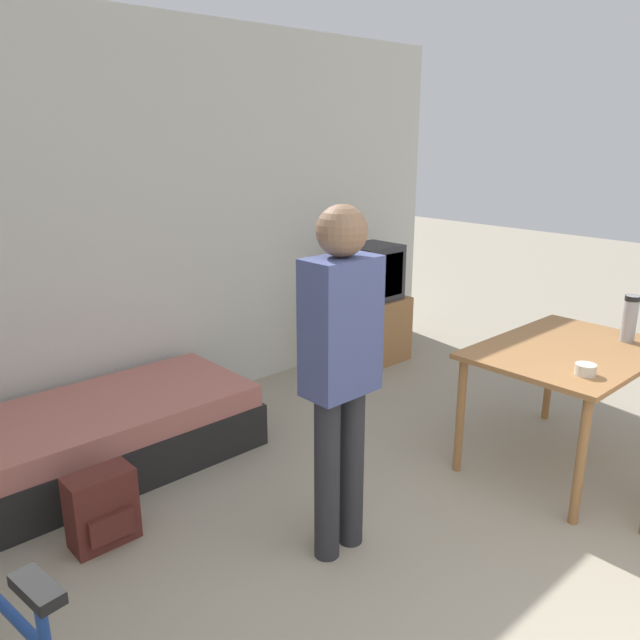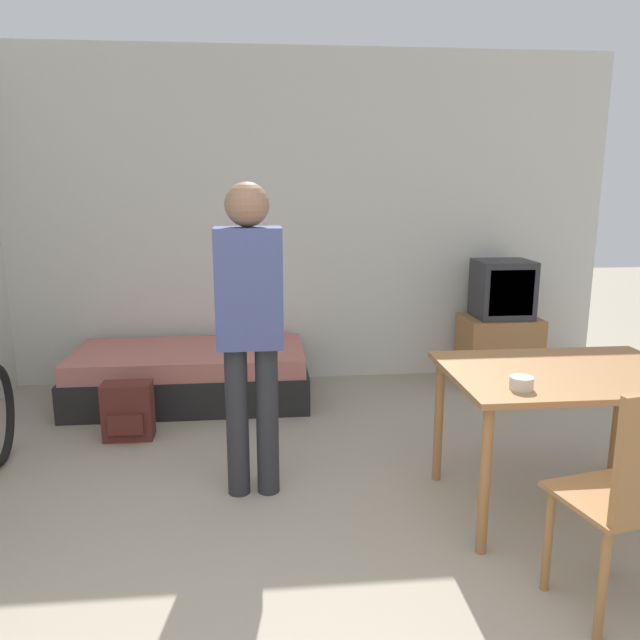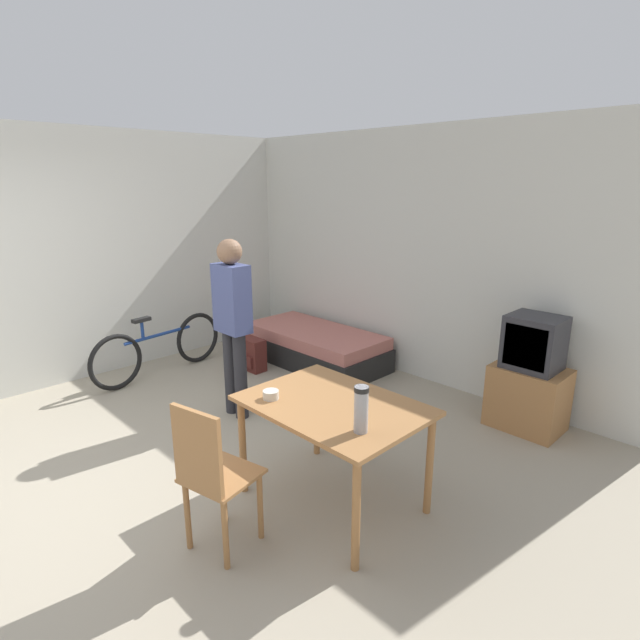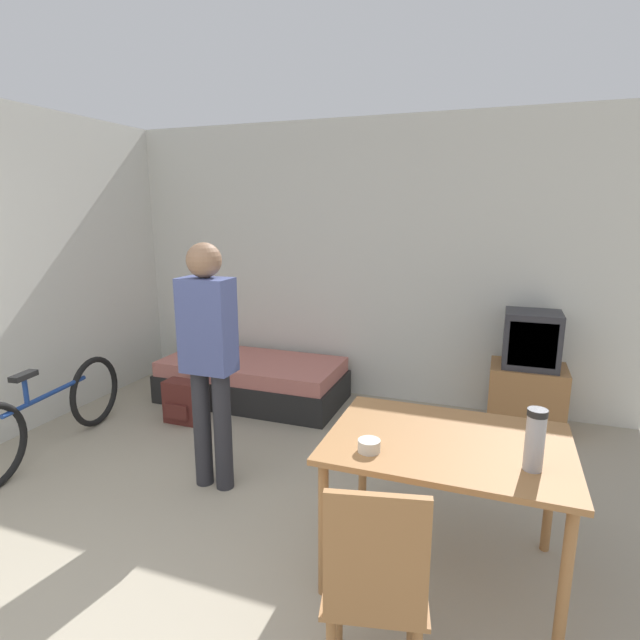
{
  "view_description": "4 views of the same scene",
  "coord_description": "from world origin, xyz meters",
  "px_view_note": "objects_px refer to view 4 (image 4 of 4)",
  "views": [
    {
      "loc": [
        -2.08,
        -0.29,
        1.94
      ],
      "look_at": [
        0.1,
        2.1,
        0.97
      ],
      "focal_mm": 35.0,
      "sensor_mm": 36.0,
      "label": 1
    },
    {
      "loc": [
        -0.21,
        -1.58,
        1.67
      ],
      "look_at": [
        0.14,
        1.88,
        0.89
      ],
      "focal_mm": 35.0,
      "sensor_mm": 36.0,
      "label": 2
    },
    {
      "loc": [
        3.38,
        -0.92,
        2.15
      ],
      "look_at": [
        0.29,
        2.14,
        0.93
      ],
      "focal_mm": 28.0,
      "sensor_mm": 36.0,
      "label": 3
    },
    {
      "loc": [
        1.49,
        -1.11,
        1.87
      ],
      "look_at": [
        0.31,
        2.15,
        1.09
      ],
      "focal_mm": 28.0,
      "sensor_mm": 36.0,
      "label": 4
    }
  ],
  "objects_px": {
    "tv": "(528,378)",
    "bicycle": "(49,414)",
    "backpack": "(183,402)",
    "daybed": "(253,380)",
    "person_standing": "(208,350)",
    "thermos_flask": "(535,437)",
    "mate_bowl": "(369,446)",
    "dining_table": "(447,456)",
    "wooden_chair": "(375,586)"
  },
  "relations": [
    {
      "from": "daybed",
      "to": "dining_table",
      "type": "bearing_deg",
      "value": -41.55
    },
    {
      "from": "person_standing",
      "to": "backpack",
      "type": "bearing_deg",
      "value": 135.43
    },
    {
      "from": "dining_table",
      "to": "mate_bowl",
      "type": "distance_m",
      "value": 0.44
    },
    {
      "from": "wooden_chair",
      "to": "thermos_flask",
      "type": "relative_size",
      "value": 3.4
    },
    {
      "from": "dining_table",
      "to": "person_standing",
      "type": "distance_m",
      "value": 1.63
    },
    {
      "from": "person_standing",
      "to": "thermos_flask",
      "type": "bearing_deg",
      "value": -13.89
    },
    {
      "from": "person_standing",
      "to": "dining_table",
      "type": "bearing_deg",
      "value": -11.4
    },
    {
      "from": "daybed",
      "to": "wooden_chair",
      "type": "relative_size",
      "value": 1.86
    },
    {
      "from": "person_standing",
      "to": "backpack",
      "type": "xyz_separation_m",
      "value": [
        -0.82,
        0.81,
        -0.78
      ]
    },
    {
      "from": "dining_table",
      "to": "thermos_flask",
      "type": "bearing_deg",
      "value": -23.55
    },
    {
      "from": "bicycle",
      "to": "backpack",
      "type": "distance_m",
      "value": 1.05
    },
    {
      "from": "bicycle",
      "to": "wooden_chair",
      "type": "bearing_deg",
      "value": -21.78
    },
    {
      "from": "daybed",
      "to": "bicycle",
      "type": "height_order",
      "value": "bicycle"
    },
    {
      "from": "daybed",
      "to": "thermos_flask",
      "type": "bearing_deg",
      "value": -39.22
    },
    {
      "from": "tv",
      "to": "backpack",
      "type": "distance_m",
      "value": 3.01
    },
    {
      "from": "wooden_chair",
      "to": "person_standing",
      "type": "distance_m",
      "value": 1.88
    },
    {
      "from": "thermos_flask",
      "to": "dining_table",
      "type": "bearing_deg",
      "value": 156.45
    },
    {
      "from": "daybed",
      "to": "bicycle",
      "type": "xyz_separation_m",
      "value": [
        -0.95,
        -1.53,
        0.11
      ]
    },
    {
      "from": "tv",
      "to": "dining_table",
      "type": "distance_m",
      "value": 2.08
    },
    {
      "from": "thermos_flask",
      "to": "mate_bowl",
      "type": "bearing_deg",
      "value": -173.4
    },
    {
      "from": "bicycle",
      "to": "daybed",
      "type": "bearing_deg",
      "value": 58.11
    },
    {
      "from": "wooden_chair",
      "to": "thermos_flask",
      "type": "bearing_deg",
      "value": 51.92
    },
    {
      "from": "bicycle",
      "to": "mate_bowl",
      "type": "xyz_separation_m",
      "value": [
        2.67,
        -0.54,
        0.45
      ]
    },
    {
      "from": "person_standing",
      "to": "thermos_flask",
      "type": "xyz_separation_m",
      "value": [
        1.95,
        -0.48,
        -0.07
      ]
    },
    {
      "from": "person_standing",
      "to": "tv",
      "type": "bearing_deg",
      "value": 39.88
    },
    {
      "from": "tv",
      "to": "person_standing",
      "type": "distance_m",
      "value": 2.7
    },
    {
      "from": "person_standing",
      "to": "bicycle",
      "type": "bearing_deg",
      "value": -179.02
    },
    {
      "from": "dining_table",
      "to": "wooden_chair",
      "type": "height_order",
      "value": "wooden_chair"
    },
    {
      "from": "mate_bowl",
      "to": "wooden_chair",
      "type": "bearing_deg",
      "value": -73.0
    },
    {
      "from": "dining_table",
      "to": "thermos_flask",
      "type": "height_order",
      "value": "thermos_flask"
    },
    {
      "from": "bicycle",
      "to": "dining_table",
      "type": "bearing_deg",
      "value": -5.52
    },
    {
      "from": "tv",
      "to": "mate_bowl",
      "type": "xyz_separation_m",
      "value": [
        -0.81,
        -2.26,
        0.31
      ]
    },
    {
      "from": "daybed",
      "to": "wooden_chair",
      "type": "bearing_deg",
      "value": -54.58
    },
    {
      "from": "daybed",
      "to": "bicycle",
      "type": "bearing_deg",
      "value": -121.89
    },
    {
      "from": "wooden_chair",
      "to": "mate_bowl",
      "type": "height_order",
      "value": "wooden_chair"
    },
    {
      "from": "tv",
      "to": "wooden_chair",
      "type": "distance_m",
      "value": 2.93
    },
    {
      "from": "daybed",
      "to": "bicycle",
      "type": "relative_size",
      "value": 1.06
    },
    {
      "from": "bicycle",
      "to": "thermos_flask",
      "type": "height_order",
      "value": "thermos_flask"
    },
    {
      "from": "daybed",
      "to": "wooden_chair",
      "type": "distance_m",
      "value": 3.3
    },
    {
      "from": "mate_bowl",
      "to": "backpack",
      "type": "bearing_deg",
      "value": 146.13
    },
    {
      "from": "tv",
      "to": "bicycle",
      "type": "xyz_separation_m",
      "value": [
        -3.48,
        -1.73,
        -0.14
      ]
    },
    {
      "from": "mate_bowl",
      "to": "bicycle",
      "type": "bearing_deg",
      "value": 168.58
    },
    {
      "from": "bicycle",
      "to": "person_standing",
      "type": "relative_size",
      "value": 1.01
    },
    {
      "from": "tv",
      "to": "backpack",
      "type": "height_order",
      "value": "tv"
    },
    {
      "from": "dining_table",
      "to": "backpack",
      "type": "bearing_deg",
      "value": 154.75
    },
    {
      "from": "daybed",
      "to": "thermos_flask",
      "type": "distance_m",
      "value": 3.22
    },
    {
      "from": "dining_table",
      "to": "bicycle",
      "type": "height_order",
      "value": "dining_table"
    },
    {
      "from": "person_standing",
      "to": "mate_bowl",
      "type": "height_order",
      "value": "person_standing"
    },
    {
      "from": "thermos_flask",
      "to": "bicycle",
      "type": "bearing_deg",
      "value": 172.33
    },
    {
      "from": "backpack",
      "to": "dining_table",
      "type": "bearing_deg",
      "value": -25.25
    }
  ]
}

